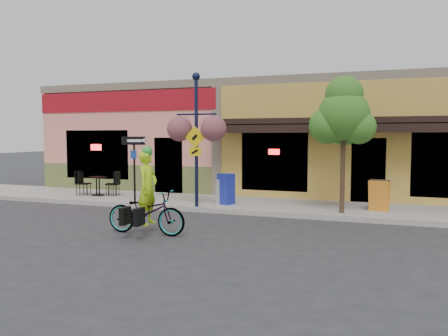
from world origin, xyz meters
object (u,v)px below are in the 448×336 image
Objects in this scene: lamp_post at (196,140)px; newspaper_box_blue at (226,189)px; one_way_sign at (134,170)px; street_tree at (343,144)px; building at (269,139)px; newspaper_box_grey at (223,191)px; bicycle at (146,212)px; cyclist_rider at (148,198)px.

newspaper_box_blue is (0.70, 0.80, -1.59)m from lamp_post.
street_tree reaches higher than one_way_sign.
lamp_post reaches higher than one_way_sign.
building is 7.49m from street_tree.
newspaper_box_blue reaches higher than newspaper_box_grey.
one_way_sign is (-2.42, 3.51, 0.72)m from bicycle.
lamp_post is 1.05× the size of street_tree.
newspaper_box_grey is at bearing -6.51° from cyclist_rider.
bicycle is 0.36m from cyclist_rider.
street_tree is (3.81, -0.46, 1.58)m from newspaper_box_grey.
lamp_post is 4.41m from street_tree.
building is 8.29× the size of one_way_sign.
building reaches higher than cyclist_rider.
newspaper_box_grey is (2.89, 0.67, -0.70)m from one_way_sign.
newspaper_box_blue is at bearing -9.28° from newspaper_box_grey.
building is 22.59× the size of newspaper_box_grey.
newspaper_box_grey is (0.58, 0.82, -1.68)m from lamp_post.
bicycle is at bearing -61.45° from one_way_sign.
street_tree is (3.69, -0.43, 1.49)m from newspaper_box_blue.
bicycle is at bearing -76.69° from newspaper_box_blue.
street_tree reaches higher than cyclist_rider.
street_tree is (6.70, 0.21, 0.88)m from one_way_sign.
newspaper_box_blue is (0.58, 4.15, 0.11)m from bicycle.
cyclist_rider is 1.79× the size of newspaper_box_blue.
street_tree is at bearing 14.62° from newspaper_box_blue.
street_tree reaches higher than bicycle.
newspaper_box_blue is at bearing -89.41° from building.
newspaper_box_grey is at bearing -7.19° from bicycle.
cyclist_rider is 4.21m from newspaper_box_grey.
street_tree reaches higher than newspaper_box_blue.
lamp_post is (-0.64, -6.85, -0.01)m from building.
newspaper_box_blue is at bearing 6.01° from one_way_sign.
newspaper_box_blue is at bearing 50.20° from lamp_post.
lamp_post is 5.18× the size of newspaper_box_grey.
newspaper_box_grey is at bearing 173.16° from street_tree.
lamp_post is at bearing -123.02° from newspaper_box_grey.
lamp_post reaches higher than cyclist_rider.
newspaper_box_blue is 0.15m from newspaper_box_grey.
one_way_sign is 3.14m from newspaper_box_blue.
newspaper_box_blue reaches higher than bicycle.
one_way_sign is at bearing -164.80° from newspaper_box_grey.
bicycle reaches higher than newspaper_box_grey.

